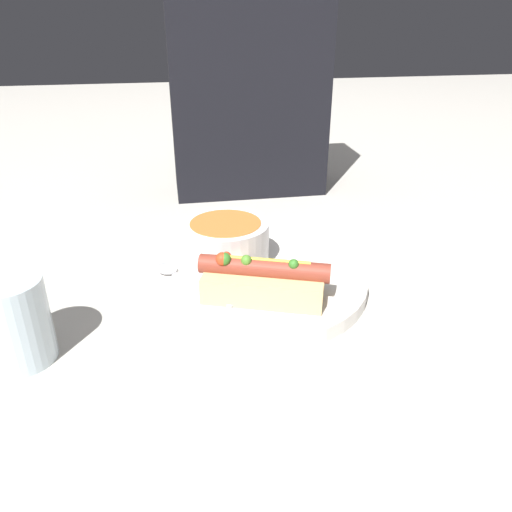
{
  "coord_description": "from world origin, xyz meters",
  "views": [
    {
      "loc": [
        -0.1,
        -0.56,
        0.33
      ],
      "look_at": [
        0.0,
        0.0,
        0.05
      ],
      "focal_mm": 35.0,
      "sensor_mm": 36.0,
      "label": 1
    }
  ],
  "objects_px": {
    "drinking_glass": "(14,321)",
    "spoon": "(177,275)",
    "soup_bowl": "(226,240)",
    "hot_dog": "(260,281)",
    "seated_diner": "(248,62)"
  },
  "relations": [
    {
      "from": "drinking_glass",
      "to": "spoon",
      "type": "bearing_deg",
      "value": 34.49
    },
    {
      "from": "soup_bowl",
      "to": "drinking_glass",
      "type": "height_order",
      "value": "drinking_glass"
    },
    {
      "from": "spoon",
      "to": "drinking_glass",
      "type": "xyz_separation_m",
      "value": [
        -0.17,
        -0.11,
        0.02
      ]
    },
    {
      "from": "hot_dog",
      "to": "seated_diner",
      "type": "height_order",
      "value": "seated_diner"
    },
    {
      "from": "spoon",
      "to": "seated_diner",
      "type": "xyz_separation_m",
      "value": [
        0.16,
        0.38,
        0.22
      ]
    },
    {
      "from": "soup_bowl",
      "to": "seated_diner",
      "type": "bearing_deg",
      "value": 75.97
    },
    {
      "from": "seated_diner",
      "to": "soup_bowl",
      "type": "bearing_deg",
      "value": -104.03
    },
    {
      "from": "hot_dog",
      "to": "drinking_glass",
      "type": "xyz_separation_m",
      "value": [
        -0.26,
        -0.05,
        0.01
      ]
    },
    {
      "from": "drinking_glass",
      "to": "seated_diner",
      "type": "bearing_deg",
      "value": 57.03
    },
    {
      "from": "drinking_glass",
      "to": "seated_diner",
      "type": "distance_m",
      "value": 0.62
    },
    {
      "from": "soup_bowl",
      "to": "spoon",
      "type": "bearing_deg",
      "value": -153.38
    },
    {
      "from": "hot_dog",
      "to": "drinking_glass",
      "type": "bearing_deg",
      "value": -149.57
    },
    {
      "from": "hot_dog",
      "to": "soup_bowl",
      "type": "height_order",
      "value": "same"
    },
    {
      "from": "drinking_glass",
      "to": "seated_diner",
      "type": "height_order",
      "value": "seated_diner"
    },
    {
      "from": "hot_dog",
      "to": "soup_bowl",
      "type": "bearing_deg",
      "value": 125.85
    }
  ]
}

